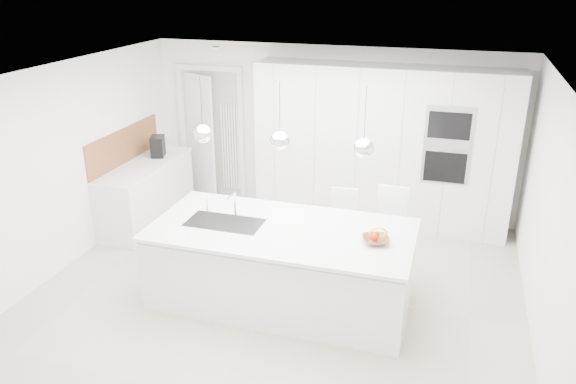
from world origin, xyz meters
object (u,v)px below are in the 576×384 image
(espresso_machine, at_px, (158,146))
(bar_stool_right, at_px, (389,237))
(fruit_bowl, at_px, (376,240))
(bar_stool_left, at_px, (341,233))
(island_base, at_px, (281,268))

(espresso_machine, bearing_deg, bar_stool_right, -36.33)
(bar_stool_right, bearing_deg, fruit_bowl, -90.25)
(bar_stool_right, bearing_deg, bar_stool_left, 177.37)
(fruit_bowl, height_order, espresso_machine, espresso_machine)
(bar_stool_left, relative_size, bar_stool_right, 0.91)
(island_base, relative_size, fruit_bowl, 10.14)
(espresso_machine, xyz_separation_m, bar_stool_left, (3.02, -1.00, -0.53))
(bar_stool_left, xyz_separation_m, bar_stool_right, (0.58, -0.05, 0.05))
(espresso_machine, relative_size, bar_stool_left, 0.29)
(fruit_bowl, bearing_deg, espresso_machine, 151.91)
(island_base, relative_size, espresso_machine, 9.28)
(fruit_bowl, height_order, bar_stool_left, bar_stool_left)
(fruit_bowl, distance_m, bar_stool_right, 0.92)
(espresso_machine, bearing_deg, fruit_bowl, -48.13)
(island_base, height_order, bar_stool_left, bar_stool_left)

